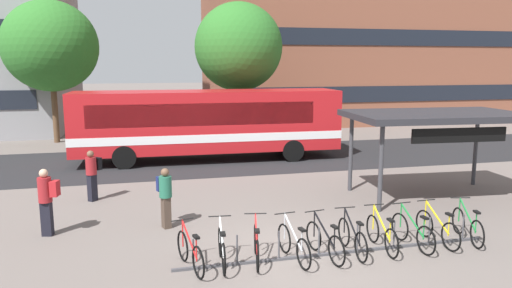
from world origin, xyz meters
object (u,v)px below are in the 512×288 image
at_px(commuter_red_pack_0, 47,197).
at_px(parked_bicycle_black_5, 352,238).
at_px(parked_bicycle_black_4, 325,242).
at_px(transit_shelter, 436,118).
at_px(parked_bicycle_white_1, 222,249).
at_px(parked_bicycle_silver_3, 294,245).
at_px(parked_bicycle_red_0, 190,252).
at_px(parked_bicycle_yellow_6, 382,234).
at_px(parked_bicycle_green_7, 412,232).
at_px(parked_bicycle_yellow_8, 437,229).
at_px(commuter_black_pack_1, 92,172).
at_px(commuter_navy_pack_2, 165,193).
at_px(street_tree_1, 239,47).
at_px(parked_bicycle_green_9, 467,226).
at_px(city_bus, 210,122).
at_px(parked_bicycle_red_2, 256,246).
at_px(street_tree_0, 50,46).

bearing_deg(commuter_red_pack_0, parked_bicycle_black_5, 170.74).
xyz_separation_m(parked_bicycle_black_4, transit_shelter, (5.39, 3.93, 2.28)).
relative_size(parked_bicycle_white_1, parked_bicycle_silver_3, 1.00).
xyz_separation_m(parked_bicycle_red_0, parked_bicycle_yellow_6, (4.59, 0.03, 0.00)).
bearing_deg(parked_bicycle_green_7, parked_bicycle_silver_3, 86.89).
distance_m(parked_bicycle_black_5, parked_bicycle_yellow_8, 2.33).
relative_size(parked_bicycle_yellow_6, parked_bicycle_green_7, 1.00).
relative_size(commuter_black_pack_1, commuter_navy_pack_2, 1.00).
relative_size(parked_bicycle_green_7, street_tree_1, 0.23).
bearing_deg(parked_bicycle_yellow_8, parked_bicycle_green_9, -93.49).
bearing_deg(commuter_red_pack_0, city_bus, -108.66).
xyz_separation_m(parked_bicycle_white_1, parked_bicycle_silver_3, (1.62, -0.13, 0.00)).
distance_m(city_bus, street_tree_1, 5.39).
bearing_deg(commuter_red_pack_0, commuter_black_pack_1, -91.88).
height_order(parked_bicycle_silver_3, street_tree_1, street_tree_1).
bearing_deg(parked_bicycle_black_4, parked_bicycle_black_5, -93.09).
distance_m(parked_bicycle_red_2, parked_bicycle_black_5, 2.30).
distance_m(parked_bicycle_yellow_8, street_tree_0, 22.60).
xyz_separation_m(city_bus, transit_shelter, (6.35, -7.95, 0.89)).
xyz_separation_m(parked_bicycle_red_2, commuter_red_pack_0, (-4.87, 2.90, 0.64)).
bearing_deg(commuter_navy_pack_2, street_tree_0, -179.32).
bearing_deg(parked_bicycle_yellow_8, parked_bicycle_red_2, 87.24).
xyz_separation_m(parked_bicycle_silver_3, parked_bicycle_black_4, (0.75, -0.01, 0.00)).
height_order(parked_bicycle_yellow_8, street_tree_0, street_tree_0).
xyz_separation_m(city_bus, parked_bicycle_white_1, (-1.41, -11.73, -1.39)).
distance_m(parked_bicycle_white_1, parked_bicycle_black_5, 3.09).
bearing_deg(commuter_black_pack_1, commuter_red_pack_0, 26.10).
height_order(parked_bicycle_red_0, commuter_navy_pack_2, commuter_navy_pack_2).
relative_size(parked_bicycle_red_0, parked_bicycle_black_5, 0.98).
height_order(commuter_red_pack_0, commuter_navy_pack_2, commuter_red_pack_0).
distance_m(parked_bicycle_black_4, street_tree_1, 16.19).
bearing_deg(transit_shelter, parked_bicycle_green_7, -125.10).
bearing_deg(parked_bicycle_black_5, street_tree_1, 0.33).
xyz_separation_m(parked_bicycle_silver_3, street_tree_0, (-7.96, 18.82, 4.97)).
xyz_separation_m(parked_bicycle_white_1, parked_bicycle_black_5, (3.09, -0.06, 0.00)).
relative_size(city_bus, parked_bicycle_red_2, 7.11).
xyz_separation_m(parked_bicycle_white_1, commuter_black_pack_1, (-3.24, 6.00, 0.58)).
distance_m(parked_bicycle_black_5, commuter_red_pack_0, 7.79).
height_order(parked_bicycle_white_1, street_tree_1, street_tree_1).
relative_size(parked_bicycle_black_5, commuter_black_pack_1, 1.03).
distance_m(parked_bicycle_yellow_6, commuter_black_pack_1, 9.34).
distance_m(city_bus, parked_bicycle_white_1, 11.90).
relative_size(parked_bicycle_silver_3, parked_bicycle_black_4, 1.00).
height_order(parked_bicycle_silver_3, parked_bicycle_black_4, same).
distance_m(parked_bicycle_yellow_6, parked_bicycle_yellow_8, 1.54).
bearing_deg(parked_bicycle_green_7, parked_bicycle_green_9, -92.49).
distance_m(parked_bicycle_red_0, parked_bicycle_white_1, 0.71).
bearing_deg(parked_bicycle_green_9, parked_bicycle_yellow_8, 101.48).
distance_m(parked_bicycle_black_5, parked_bicycle_yellow_6, 0.80).
bearing_deg(parked_bicycle_black_5, parked_bicycle_green_9, -86.45).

